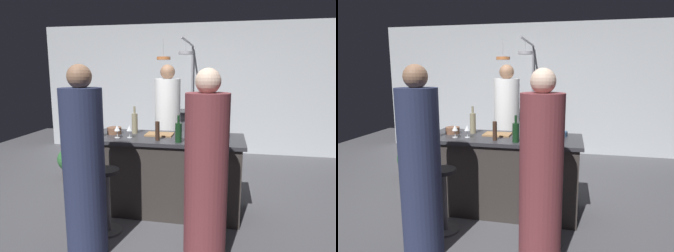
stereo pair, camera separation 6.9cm
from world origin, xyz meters
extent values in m
plane|color=#4C4C51|center=(0.00, 0.00, 0.00)|extent=(9.00, 9.00, 0.00)
cube|color=#B2B7BC|center=(0.00, 2.85, 1.30)|extent=(6.40, 0.16, 2.60)
cube|color=#332D2B|center=(0.00, 0.00, 0.43)|extent=(1.72, 0.66, 0.86)
cube|color=#2D2D33|center=(0.00, 0.00, 0.88)|extent=(1.80, 0.72, 0.04)
cube|color=#47474C|center=(0.00, 2.45, 0.43)|extent=(0.76, 0.60, 0.86)
cube|color=black|center=(0.00, 2.45, 0.88)|extent=(0.80, 0.64, 0.03)
cylinder|color=white|center=(-0.15, 0.90, 0.77)|extent=(0.37, 0.37, 1.55)
sphere|color=#8C664C|center=(-0.15, 0.90, 1.64)|extent=(0.21, 0.21, 0.21)
cylinder|color=#4C4C51|center=(0.58, -0.62, 0.01)|extent=(0.28, 0.28, 0.02)
cylinder|color=#4C4C51|center=(0.58, -0.62, 0.33)|extent=(0.06, 0.06, 0.62)
cylinder|color=black|center=(0.58, -0.62, 0.66)|extent=(0.26, 0.26, 0.04)
cylinder|color=brown|center=(0.54, -0.99, 0.74)|extent=(0.35, 0.35, 1.48)
sphere|color=beige|center=(0.54, -0.99, 1.57)|extent=(0.20, 0.20, 0.20)
cylinder|color=#4C4C51|center=(-0.48, -0.62, 0.01)|extent=(0.28, 0.28, 0.02)
cylinder|color=#4C4C51|center=(-0.48, -0.62, 0.33)|extent=(0.06, 0.06, 0.62)
cylinder|color=black|center=(-0.48, -0.62, 0.66)|extent=(0.26, 0.26, 0.04)
cylinder|color=#262D4C|center=(-0.52, -1.00, 0.76)|extent=(0.36, 0.36, 1.51)
sphere|color=#8C664C|center=(-0.52, -1.00, 1.60)|extent=(0.21, 0.21, 0.21)
cylinder|color=gray|center=(0.00, 2.70, 1.07)|extent=(0.04, 0.04, 2.15)
cylinder|color=gray|center=(0.00, 1.93, 2.15)|extent=(0.04, 1.54, 0.04)
cylinder|color=#B26638|center=(-0.30, 1.33, 1.85)|extent=(0.22, 0.22, 0.04)
cylinder|color=gray|center=(-0.30, 1.31, 2.00)|extent=(0.01, 0.01, 0.30)
cylinder|color=gray|center=(0.05, 1.33, 1.93)|extent=(0.23, 0.23, 0.04)
cylinder|color=gray|center=(0.05, 1.31, 2.04)|extent=(0.01, 0.01, 0.22)
cylinder|color=brown|center=(-1.62, 0.67, 0.08)|extent=(0.24, 0.24, 0.16)
sphere|color=#2D6633|center=(-1.62, 0.67, 0.34)|extent=(0.36, 0.36, 0.36)
cube|color=#997047|center=(-0.09, 0.08, 0.91)|extent=(0.32, 0.22, 0.02)
cylinder|color=#382319|center=(-0.05, -0.20, 1.01)|extent=(0.05, 0.05, 0.21)
cylinder|color=gray|center=(-0.41, 0.12, 1.02)|extent=(0.07, 0.07, 0.25)
cylinder|color=gray|center=(-0.41, 0.12, 1.19)|extent=(0.03, 0.03, 0.08)
cylinder|color=#143319|center=(0.19, -0.24, 1.00)|extent=(0.07, 0.07, 0.21)
cylinder|color=#143319|center=(0.19, -0.24, 1.15)|extent=(0.03, 0.03, 0.08)
cylinder|color=#B78C8E|center=(-0.77, -0.21, 1.02)|extent=(0.07, 0.07, 0.25)
cylinder|color=#B78C8E|center=(-0.77, -0.21, 1.19)|extent=(0.03, 0.03, 0.08)
cylinder|color=#193D23|center=(0.38, 0.16, 1.00)|extent=(0.07, 0.07, 0.20)
cylinder|color=#193D23|center=(0.38, 0.16, 1.15)|extent=(0.03, 0.03, 0.08)
cylinder|color=silver|center=(0.65, -0.01, 0.90)|extent=(0.06, 0.06, 0.01)
cylinder|color=silver|center=(0.65, -0.01, 0.94)|extent=(0.01, 0.01, 0.07)
cone|color=silver|center=(0.65, -0.01, 1.01)|extent=(0.07, 0.07, 0.06)
cylinder|color=silver|center=(-0.39, -0.13, 0.90)|extent=(0.06, 0.06, 0.01)
cylinder|color=silver|center=(-0.39, -0.13, 0.94)|extent=(0.01, 0.01, 0.07)
cone|color=silver|center=(-0.39, -0.13, 1.01)|extent=(0.07, 0.07, 0.06)
cylinder|color=silver|center=(-0.53, -0.16, 0.90)|extent=(0.06, 0.06, 0.01)
cylinder|color=silver|center=(-0.53, -0.16, 0.94)|extent=(0.01, 0.01, 0.07)
cone|color=silver|center=(-0.53, -0.16, 1.01)|extent=(0.07, 0.07, 0.06)
cylinder|color=#334C6B|center=(0.64, 0.19, 0.93)|extent=(0.17, 0.17, 0.06)
cylinder|color=brown|center=(-0.65, 0.05, 0.94)|extent=(0.17, 0.17, 0.08)
camera|label=1|loc=(0.67, -3.30, 1.64)|focal=31.72mm
camera|label=2|loc=(0.74, -3.28, 1.64)|focal=31.72mm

